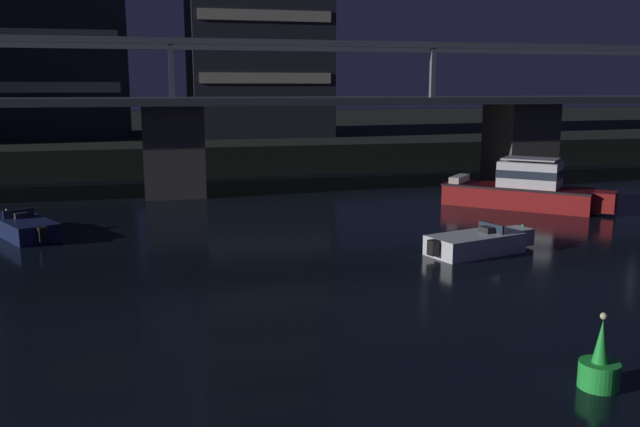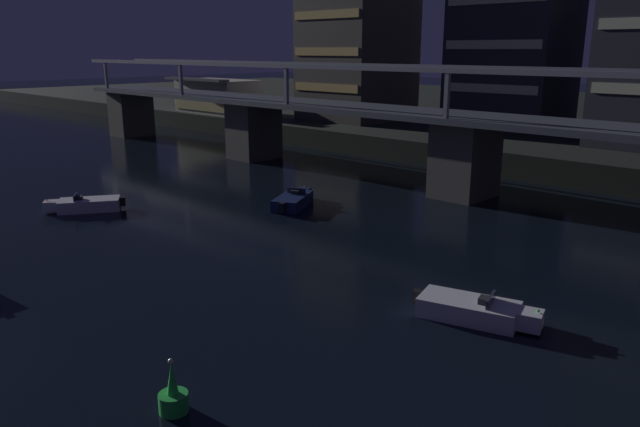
# 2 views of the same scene
# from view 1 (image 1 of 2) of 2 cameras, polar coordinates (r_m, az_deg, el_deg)

# --- Properties ---
(far_riverbank) EXTENTS (240.00, 80.00, 2.20)m
(far_riverbank) POSITION_cam_1_polar(r_m,az_deg,el_deg) (90.66, -13.20, 6.95)
(far_riverbank) COLOR black
(far_riverbank) RESTS_ON ground
(river_bridge) EXTENTS (101.47, 6.40, 9.38)m
(river_bridge) POSITION_cam_1_polar(r_m,az_deg,el_deg) (42.56, -12.47, 7.15)
(river_bridge) COLOR #4C4944
(river_bridge) RESTS_ON ground
(tower_west_tall) EXTENTS (11.67, 9.26, 22.69)m
(tower_west_tall) POSITION_cam_1_polar(r_m,az_deg,el_deg) (67.52, -21.52, 15.76)
(tower_west_tall) COLOR #282833
(tower_west_tall) RESTS_ON far_riverbank
(cabin_cruiser_near_left) EXTENTS (8.08, 7.74, 2.79)m
(cabin_cruiser_near_left) POSITION_cam_1_polar(r_m,az_deg,el_deg) (38.97, 17.00, 2.02)
(cabin_cruiser_near_left) COLOR maroon
(cabin_cruiser_near_left) RESTS_ON ground
(speedboat_near_right) EXTENTS (3.46, 4.92, 1.16)m
(speedboat_near_right) POSITION_cam_1_polar(r_m,az_deg,el_deg) (32.93, -23.92, -1.09)
(speedboat_near_right) COLOR #19234C
(speedboat_near_right) RESTS_ON ground
(speedboat_mid_center) EXTENTS (5.17, 2.81, 1.16)m
(speedboat_mid_center) POSITION_cam_1_polar(r_m,az_deg,el_deg) (27.91, 13.41, -2.45)
(speedboat_mid_center) COLOR silver
(speedboat_mid_center) RESTS_ON ground
(channel_buoy) EXTENTS (0.90, 0.90, 1.76)m
(channel_buoy) POSITION_cam_1_polar(r_m,az_deg,el_deg) (16.54, 22.74, -12.02)
(channel_buoy) COLOR green
(channel_buoy) RESTS_ON ground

